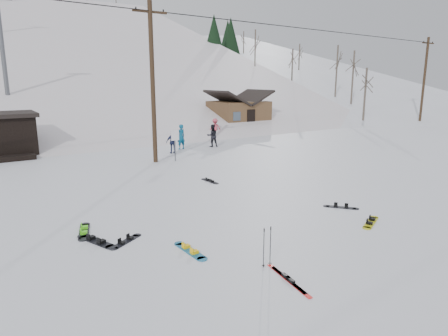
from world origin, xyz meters
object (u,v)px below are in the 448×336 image
utility_pole (153,81)px  hero_snowboard (190,250)px  cabin (239,114)px  hero_skis (288,279)px

utility_pole → hero_snowboard: utility_pole is taller
cabin → hero_snowboard: bearing=-127.8°
cabin → hero_skis: size_ratio=2.94×
utility_pole → hero_snowboard: bearing=-109.2°
utility_pole → hero_snowboard: (-4.24, -12.19, -4.65)m
utility_pole → cabin: (13.00, 10.00, -3.20)m
utility_pole → cabin: 16.71m
cabin → hero_skis: bearing=-122.7°
hero_snowboard → cabin: bearing=-40.5°
utility_pole → hero_skis: 15.98m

